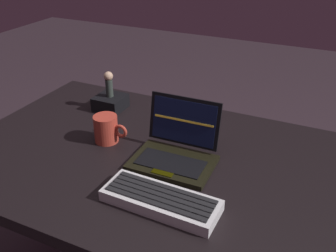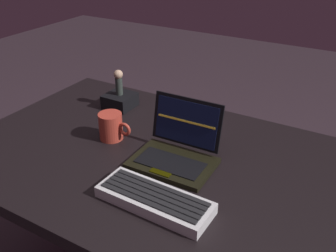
{
  "view_description": "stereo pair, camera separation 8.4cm",
  "coord_description": "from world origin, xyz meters",
  "px_view_note": "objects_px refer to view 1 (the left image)",
  "views": [
    {
      "loc": [
        0.39,
        -0.89,
        1.4
      ],
      "look_at": [
        -0.01,
        -0.03,
        0.88
      ],
      "focal_mm": 40.38,
      "sensor_mm": 36.0,
      "label": 1
    },
    {
      "loc": [
        0.47,
        -0.85,
        1.4
      ],
      "look_at": [
        -0.01,
        -0.03,
        0.88
      ],
      "focal_mm": 40.38,
      "sensor_mm": 36.0,
      "label": 2
    }
  ],
  "objects_px": {
    "figurine_stand": "(110,102)",
    "figurine": "(109,83)",
    "laptop_front": "(175,151)",
    "external_keyboard": "(161,200)",
    "coffee_mug": "(107,129)"
  },
  "relations": [
    {
      "from": "external_keyboard",
      "to": "figurine",
      "type": "relative_size",
      "value": 3.1
    },
    {
      "from": "figurine_stand",
      "to": "figurine",
      "type": "relative_size",
      "value": 1.09
    },
    {
      "from": "laptop_front",
      "to": "coffee_mug",
      "type": "bearing_deg",
      "value": 177.8
    },
    {
      "from": "coffee_mug",
      "to": "laptop_front",
      "type": "bearing_deg",
      "value": -2.2
    },
    {
      "from": "laptop_front",
      "to": "external_keyboard",
      "type": "bearing_deg",
      "value": -75.79
    },
    {
      "from": "figurine",
      "to": "coffee_mug",
      "type": "distance_m",
      "value": 0.26
    },
    {
      "from": "figurine_stand",
      "to": "laptop_front",
      "type": "bearing_deg",
      "value": -30.78
    },
    {
      "from": "laptop_front",
      "to": "figurine_stand",
      "type": "distance_m",
      "value": 0.44
    },
    {
      "from": "laptop_front",
      "to": "coffee_mug",
      "type": "distance_m",
      "value": 0.25
    },
    {
      "from": "figurine",
      "to": "coffee_mug",
      "type": "xyz_separation_m",
      "value": [
        0.13,
        -0.22,
        -0.06
      ]
    },
    {
      "from": "figurine_stand",
      "to": "figurine",
      "type": "distance_m",
      "value": 0.08
    },
    {
      "from": "external_keyboard",
      "to": "coffee_mug",
      "type": "bearing_deg",
      "value": 144.54
    },
    {
      "from": "coffee_mug",
      "to": "external_keyboard",
      "type": "bearing_deg",
      "value": -35.46
    },
    {
      "from": "laptop_front",
      "to": "figurine_stand",
      "type": "height_order",
      "value": "laptop_front"
    },
    {
      "from": "laptop_front",
      "to": "figurine_stand",
      "type": "xyz_separation_m",
      "value": [
        -0.38,
        0.23,
        -0.01
      ]
    }
  ]
}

